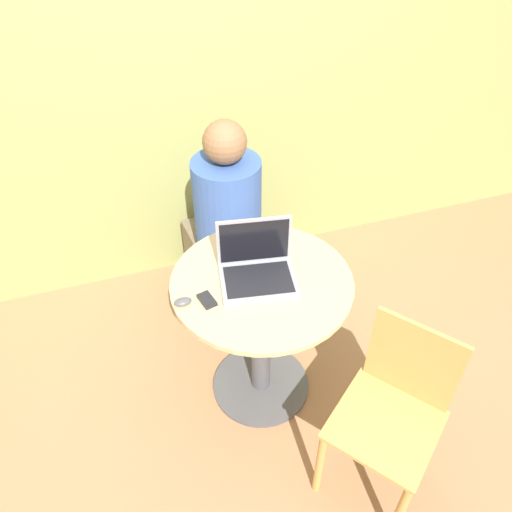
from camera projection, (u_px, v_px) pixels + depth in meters
ground_plane at (261, 385)px, 2.68m from camera, size 12.00×12.00×0.00m
back_wall at (193, 70)px, 2.65m from camera, size 7.00×0.05×2.60m
round_table at (261, 318)px, 2.33m from camera, size 0.80×0.80×0.78m
laptop at (257, 268)px, 2.16m from camera, size 0.36×0.30×0.26m
cell_phone at (207, 300)px, 2.07m from camera, size 0.07×0.10×0.02m
computer_mouse at (183, 302)px, 2.05m from camera, size 0.08×0.05×0.03m
chair_empty at (392, 412)px, 2.04m from camera, size 0.56×0.56×0.87m
person_seated at (225, 233)px, 2.86m from camera, size 0.39×0.58×1.22m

